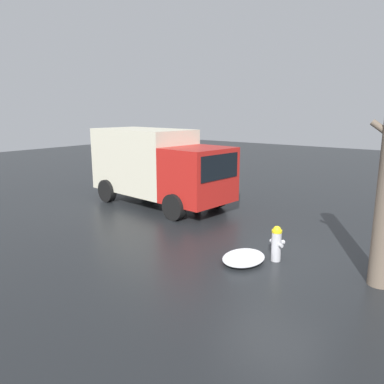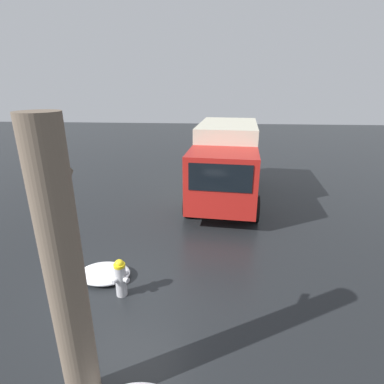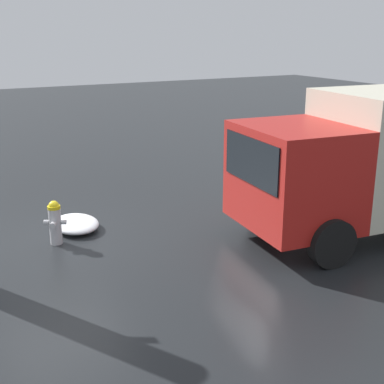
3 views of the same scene
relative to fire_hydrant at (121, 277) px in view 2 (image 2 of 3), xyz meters
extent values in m
plane|color=black|center=(0.00, 0.00, -0.46)|extent=(60.00, 60.00, 0.00)
cylinder|color=#B7B7BC|center=(0.00, 0.00, -0.09)|extent=(0.24, 0.24, 0.73)
cylinder|color=yellow|center=(0.00, 0.00, 0.30)|extent=(0.25, 0.25, 0.06)
sphere|color=yellow|center=(0.00, 0.00, 0.33)|extent=(0.20, 0.20, 0.20)
cylinder|color=#B7B7BC|center=(-0.08, -0.15, -0.01)|extent=(0.15, 0.14, 0.11)
cylinder|color=#B7B7BC|center=(0.15, -0.08, -0.01)|extent=(0.13, 0.13, 0.09)
cylinder|color=#B7B7BC|center=(-0.15, 0.08, -0.01)|extent=(0.13, 0.13, 0.09)
cylinder|color=#6B5B4C|center=(-2.31, -0.14, 1.62)|extent=(0.48, 0.48, 4.15)
cylinder|color=#6B5B4C|center=(-2.09, -0.14, 2.78)|extent=(0.55, 0.13, 0.44)
cube|color=red|center=(4.05, -2.24, 0.95)|extent=(2.08, 2.41, 1.92)
cube|color=black|center=(3.10, -2.15, 1.34)|extent=(0.20, 1.89, 0.84)
cube|color=beige|center=(6.98, -2.51, 1.22)|extent=(4.19, 2.61, 2.46)
cylinder|color=black|center=(4.04, -3.37, -0.01)|extent=(0.92, 0.36, 0.90)
cylinder|color=black|center=(4.24, -1.13, -0.01)|extent=(0.92, 0.36, 0.90)
cylinder|color=black|center=(7.87, -3.72, -0.01)|extent=(0.92, 0.36, 0.90)
cylinder|color=black|center=(8.08, -1.48, -0.01)|extent=(0.92, 0.36, 0.90)
cylinder|color=#23232D|center=(4.53, -2.83, -0.08)|extent=(0.24, 0.24, 0.75)
cylinder|color=#234C8C|center=(4.53, -2.83, 0.61)|extent=(0.35, 0.35, 0.63)
sphere|color=tan|center=(4.53, -2.83, 1.03)|extent=(0.20, 0.20, 0.20)
ellipsoid|color=white|center=(0.57, 0.60, -0.34)|extent=(0.95, 1.23, 0.25)
camera|label=1|loc=(-3.64, 8.11, 3.17)|focal=35.00mm
camera|label=2|loc=(-5.33, -1.94, 3.96)|focal=28.00mm
camera|label=3|loc=(-2.28, -9.93, 3.62)|focal=50.00mm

